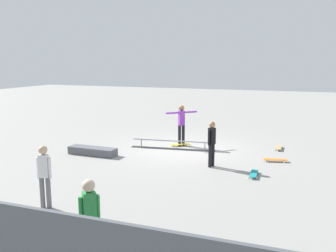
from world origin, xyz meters
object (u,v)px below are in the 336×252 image
at_px(skate_ledge, 93,151).
at_px(skateboard_main, 180,144).
at_px(bystander_green_shirt, 90,219).
at_px(loose_skateboard_natural, 279,147).
at_px(bystander_black_shirt, 212,141).
at_px(skater_main, 181,122).
at_px(grind_rail, 172,145).
at_px(loose_skateboard_orange, 275,160).
at_px(bystander_white_shirt, 44,173).
at_px(loose_skateboard_teal, 254,173).

distance_m(skate_ledge, skateboard_main, 3.56).
distance_m(bystander_green_shirt, loose_skateboard_natural, 10.10).
distance_m(skateboard_main, loose_skateboard_natural, 3.88).
bearing_deg(bystander_black_shirt, skate_ledge, 114.46).
relative_size(skater_main, skateboard_main, 2.11).
distance_m(grind_rail, skateboard_main, 0.58).
xyz_separation_m(bystander_black_shirt, loose_skateboard_orange, (-1.92, -1.35, -0.78)).
bearing_deg(bystander_green_shirt, bystander_black_shirt, -136.63).
distance_m(skater_main, bystander_white_shirt, 7.30).
height_order(bystander_white_shirt, loose_skateboard_orange, bystander_white_shirt).
relative_size(skater_main, bystander_black_shirt, 1.11).
height_order(skate_ledge, loose_skateboard_orange, skate_ledge).
bearing_deg(loose_skateboard_teal, loose_skateboard_natural, 171.17).
bearing_deg(bystander_black_shirt, grind_rail, 71.44).
xyz_separation_m(skate_ledge, skater_main, (-2.59, -2.57, 0.83)).
bearing_deg(grind_rail, loose_skateboard_teal, 138.49).
distance_m(grind_rail, skate_ledge, 3.09).
distance_m(bystander_green_shirt, loose_skateboard_orange, 8.26).
distance_m(grind_rail, loose_skateboard_orange, 3.98).
xyz_separation_m(bystander_white_shirt, loose_skateboard_teal, (-4.27, -4.20, -0.78)).
xyz_separation_m(grind_rail, skate_ledge, (2.45, 1.89, -0.01)).
xyz_separation_m(skate_ledge, loose_skateboard_natural, (-6.38, -3.29, -0.07)).
distance_m(grind_rail, bystander_green_shirt, 8.56).
height_order(grind_rail, loose_skateboard_teal, grind_rail).
relative_size(grind_rail, skater_main, 2.01).
bearing_deg(bystander_white_shirt, loose_skateboard_orange, 34.51).
bearing_deg(skater_main, skate_ledge, 2.68).
bearing_deg(grind_rail, skateboard_main, -111.59).
distance_m(skater_main, loose_skateboard_natural, 3.96).
height_order(grind_rail, skateboard_main, grind_rail).
height_order(bystander_white_shirt, bystander_black_shirt, bystander_white_shirt).
bearing_deg(skateboard_main, bystander_green_shirt, -111.34).
bearing_deg(bystander_black_shirt, loose_skateboard_teal, -84.81).
bearing_deg(skate_ledge, loose_skateboard_teal, 175.45).
bearing_deg(skater_main, bystander_black_shirt, 84.35).
bearing_deg(bystander_white_shirt, grind_rail, 65.66).
bearing_deg(skate_ledge, bystander_black_shirt, -179.70).
bearing_deg(skateboard_main, bystander_white_shirt, -128.07).
bearing_deg(bystander_green_shirt, loose_skateboard_teal, -150.06).
relative_size(skateboard_main, loose_skateboard_orange, 0.96).
height_order(loose_skateboard_teal, loose_skateboard_natural, same).
xyz_separation_m(bystander_white_shirt, loose_skateboard_natural, (-4.74, -7.96, -0.78)).
relative_size(bystander_white_shirt, bystander_black_shirt, 1.01).
xyz_separation_m(skateboard_main, loose_skateboard_orange, (-3.80, 1.07, 0.00)).
bearing_deg(bystander_white_shirt, bystander_black_shirt, 41.60).
bearing_deg(skateboard_main, loose_skateboard_teal, -71.74).
bearing_deg(bystander_black_shirt, loose_skateboard_orange, -30.75).
xyz_separation_m(grind_rail, bystander_white_shirt, (0.81, 6.56, 0.70)).
height_order(skateboard_main, bystander_white_shirt, bystander_white_shirt).
xyz_separation_m(skateboard_main, bystander_green_shirt, (-1.43, 8.94, 0.81)).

